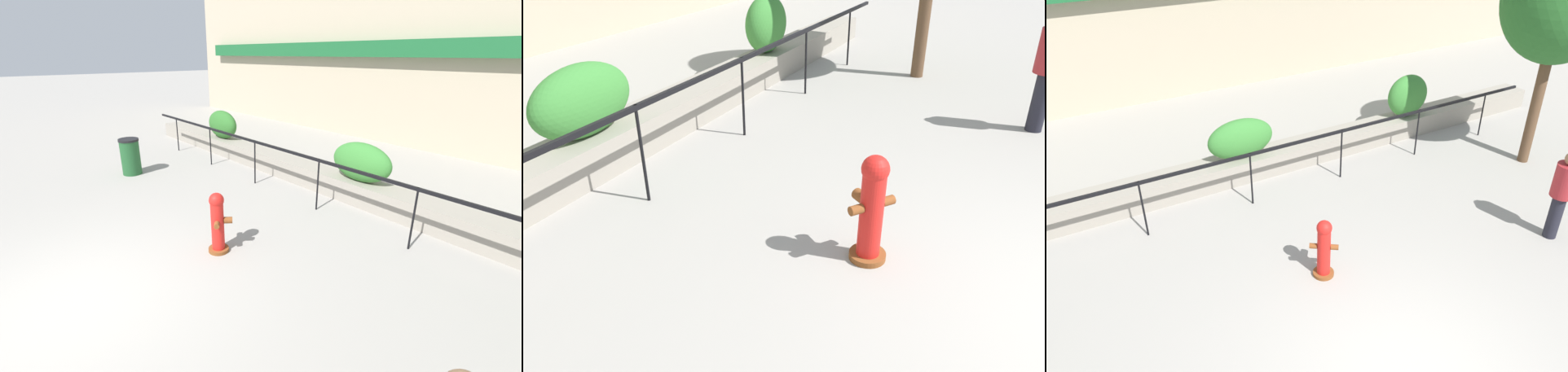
% 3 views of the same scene
% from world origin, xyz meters
% --- Properties ---
extents(planter_wall_low, '(18.00, 0.70, 0.50)m').
position_xyz_m(planter_wall_low, '(0.00, 6.00, 0.25)').
color(planter_wall_low, gray).
rests_on(planter_wall_low, ground).
extents(fence_railing_segment, '(15.00, 0.05, 1.15)m').
position_xyz_m(fence_railing_segment, '(-0.00, 4.90, 1.02)').
color(fence_railing_segment, black).
rests_on(fence_railing_segment, ground).
extents(hedge_bush_1, '(1.48, 0.59, 0.87)m').
position_xyz_m(hedge_bush_1, '(0.28, 6.00, 0.94)').
color(hedge_bush_1, '#387F33').
rests_on(hedge_bush_1, planter_wall_low).
extents(hedge_bush_2, '(1.16, 0.62, 1.06)m').
position_xyz_m(hedge_bush_2, '(4.87, 6.00, 1.03)').
color(hedge_bush_2, '#387F33').
rests_on(hedge_bush_2, planter_wall_low).
extents(fire_hydrant, '(0.49, 0.49, 1.08)m').
position_xyz_m(fire_hydrant, '(0.08, 2.31, 0.55)').
color(fire_hydrant, brown).
rests_on(fire_hydrant, ground).
extents(street_tree, '(2.49, 2.24, 4.96)m').
position_xyz_m(street_tree, '(6.28, 3.37, 3.63)').
color(street_tree, brown).
rests_on(street_tree, ground).
extents(pedestrian, '(0.50, 0.50, 1.73)m').
position_xyz_m(pedestrian, '(4.27, 1.10, 0.99)').
color(pedestrian, black).
rests_on(pedestrian, ground).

